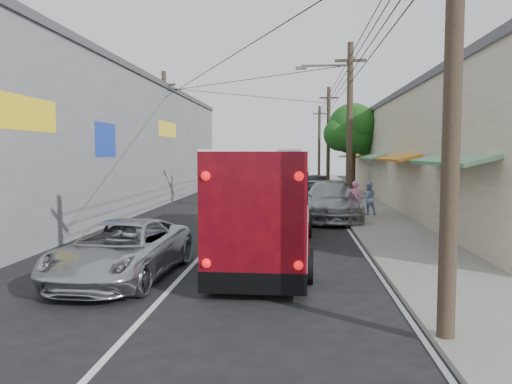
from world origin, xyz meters
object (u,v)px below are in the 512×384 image
parked_suv (331,201)px  parked_car_far (319,184)px  pedestrian_near (355,200)px  coach_bus (272,199)px  pedestrian_far (368,199)px  jeepney (122,250)px  parked_car_mid (314,185)px

parked_suv → parked_car_far: bearing=88.8°
pedestrian_near → parked_suv: bearing=-27.7°
coach_bus → parked_car_far: bearing=85.3°
parked_car_far → pedestrian_far: bearing=-78.4°
coach_bus → jeepney: 5.18m
coach_bus → parked_car_mid: coach_bus is taller
parked_car_far → parked_suv: bearing=-85.0°
jeepney → parked_car_mid: bearing=80.0°
jeepney → parked_car_mid: (5.49, 23.51, 0.12)m
parked_suv → parked_car_far: (0.17, 16.72, -0.22)m
parked_car_far → pedestrian_far: 15.73m
parked_suv → pedestrian_near: pedestrian_near is taller
coach_bus → pedestrian_near: size_ratio=6.32×
parked_car_mid → pedestrian_near: size_ratio=2.80×
jeepney → pedestrian_near: 12.55m
parked_car_mid → pedestrian_far: (2.16, -11.08, 0.07)m
coach_bus → parked_car_far: size_ratio=2.79×
parked_car_mid → pedestrian_far: size_ratio=3.12×
coach_bus → parked_car_far: (2.55, 24.31, -0.97)m
jeepney → pedestrian_far: (7.66, 12.43, 0.19)m
parked_car_far → pedestrian_far: pedestrian_far is taller
parked_car_mid → pedestrian_far: bearing=-80.6°
parked_car_mid → pedestrian_near: 13.03m
jeepney → pedestrian_near: pedestrian_near is taller
parked_suv → parked_car_far: 16.72m
parked_suv → parked_car_far: size_ratio=1.53×
pedestrian_near → parked_car_far: bearing=-75.6°
jeepney → parked_suv: bearing=66.0°
pedestrian_far → pedestrian_near: bearing=55.2°
parked_suv → pedestrian_near: (0.97, -0.80, 0.12)m
coach_bus → parked_suv: coach_bus is taller
jeepney → parked_suv: (5.83, 11.34, 0.16)m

